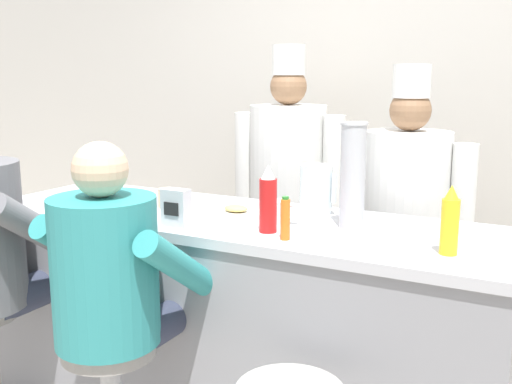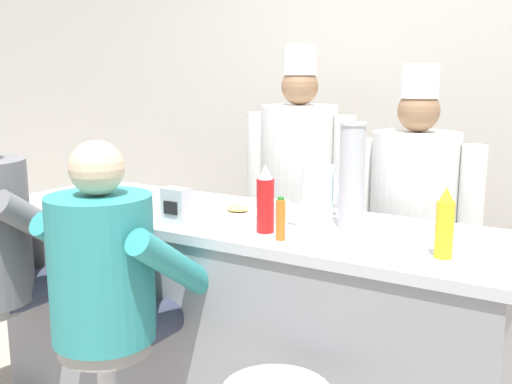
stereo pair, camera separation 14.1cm
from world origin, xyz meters
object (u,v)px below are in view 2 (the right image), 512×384
Objects in this scene: ketchup_bottle_red at (265,201)px; water_pitcher_clear at (318,190)px; mustard_bottle_yellow at (445,225)px; breakfast_plate at (237,212)px; napkin_dispenser_chrome at (176,206)px; cereal_bowl at (100,201)px; cook_in_whites_far at (413,220)px; diner_seated_teal at (109,279)px; cook_in_whites_near at (298,184)px; hot_sauce_bottle_orange at (281,219)px; cup_stack_steel at (352,176)px; coffee_mug_white at (280,212)px; coffee_mug_tan at (172,197)px.

ketchup_bottle_red reaches higher than water_pitcher_clear.
mustard_bottle_yellow is 1.01× the size of breakfast_plate.
breakfast_plate is 0.29m from napkin_dispenser_chrome.
cereal_bowl is at bearing 171.90° from napkin_dispenser_chrome.
cook_in_whites_far is at bearing 62.35° from water_pitcher_clear.
cereal_bowl is at bearing -178.70° from mustard_bottle_yellow.
cook_in_whites_near is (-0.03, 1.55, 0.11)m from diner_seated_teal.
hot_sauce_bottle_orange is at bearing -33.16° from ketchup_bottle_red.
napkin_dispenser_chrome reaches higher than cereal_bowl.
cook_in_whites_near is at bearing 91.18° from diner_seated_teal.
mustard_bottle_yellow is at bearing -30.20° from water_pitcher_clear.
cook_in_whites_far is at bearing 112.36° from mustard_bottle_yellow.
cup_stack_steel is at bearing 25.34° from napkin_dispenser_chrome.
cook_in_whites_far is (0.54, 0.72, -0.12)m from breakfast_plate.
hot_sauce_bottle_orange is 1.19× the size of cereal_bowl.
hot_sauce_bottle_orange is (0.10, -0.07, -0.04)m from ketchup_bottle_red.
coffee_mug_white is 0.10× the size of diner_seated_teal.
coffee_mug_white is 0.32m from cup_stack_steel.
mustard_bottle_yellow is 1.26m from coffee_mug_tan.
breakfast_plate is 1.73× the size of cereal_bowl.
cook_in_whites_far is (1.16, 0.90, -0.13)m from cereal_bowl.
breakfast_plate is at bearing -127.15° from cook_in_whites_far.
coffee_mug_white is 0.41m from napkin_dispenser_chrome.
mustard_bottle_yellow is 1.47× the size of hot_sauce_bottle_orange.
water_pitcher_clear is at bearing 37.24° from breakfast_plate.
napkin_dispenser_chrome is (-0.62, -0.29, -0.13)m from cup_stack_steel.
coffee_mug_tan is (-0.59, 0.18, -0.08)m from ketchup_bottle_red.
cup_stack_steel is at bearing -38.06° from water_pitcher_clear.
mustard_bottle_yellow reaches higher than coffee_mug_white.
cereal_bowl is 0.85m from coffee_mug_white.
cook_in_whites_far reaches higher than ketchup_bottle_red.
napkin_dispenser_chrome reaches higher than coffee_mug_white.
cup_stack_steel is (0.26, 0.21, 0.09)m from ketchup_bottle_red.
water_pitcher_clear is at bearing 84.53° from ketchup_bottle_red.
ketchup_bottle_red is 0.86m from cereal_bowl.
coffee_mug_white is 0.07× the size of cook_in_whites_near.
cereal_bowl reaches higher than breakfast_plate.
napkin_dispenser_chrome reaches higher than breakfast_plate.
cook_in_whites_near reaches higher than coffee_mug_tan.
mustard_bottle_yellow is 0.57× the size of cup_stack_steel.
cup_stack_steel is 2.80× the size of napkin_dispenser_chrome.
coffee_mug_tan is 0.63m from diner_seated_teal.
diner_seated_teal reaches higher than breakfast_plate.
cook_in_whites_near is at bearing 82.00° from coffee_mug_tan.
ketchup_bottle_red reaches higher than breakfast_plate.
water_pitcher_clear is 1.56× the size of cereal_bowl.
diner_seated_teal is (-0.18, -0.57, -0.16)m from breakfast_plate.
breakfast_plate is 0.23m from coffee_mug_white.
diner_seated_teal is at bearing -107.75° from breakfast_plate.
ketchup_bottle_red reaches higher than coffee_mug_white.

